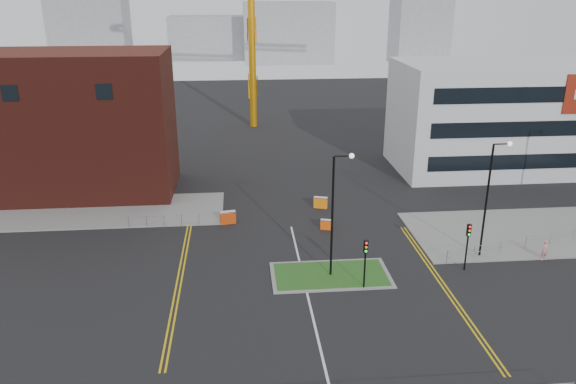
{
  "coord_description": "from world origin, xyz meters",
  "views": [
    {
      "loc": [
        -4.33,
        -27.64,
        19.65
      ],
      "look_at": [
        -0.71,
        12.23,
        5.0
      ],
      "focal_mm": 35.0,
      "sensor_mm": 36.0,
      "label": 1
    }
  ],
  "objects": [
    {
      "name": "ground",
      "position": [
        0.0,
        0.0,
        0.0
      ],
      "size": [
        200.0,
        200.0,
        0.0
      ],
      "primitive_type": "plane",
      "color": "black",
      "rests_on": "ground"
    },
    {
      "name": "streetlamp_right_near",
      "position": [
        14.22,
        10.0,
        5.41
      ],
      "size": [
        1.46,
        0.36,
        9.18
      ],
      "color": "black",
      "rests_on": "ground"
    },
    {
      "name": "railing_right",
      "position": [
        20.5,
        11.5,
        0.78
      ],
      "size": [
        19.05,
        5.05,
        1.1
      ],
      "color": "gray",
      "rests_on": "ground"
    },
    {
      "name": "streetlamp_island",
      "position": [
        2.22,
        8.0,
        5.41
      ],
      "size": [
        1.46,
        0.36,
        9.18
      ],
      "color": "black",
      "rests_on": "ground"
    },
    {
      "name": "skyline_d",
      "position": [
        -8.0,
        140.0,
        6.0
      ],
      "size": [
        30.0,
        12.0,
        12.0
      ],
      "primitive_type": "cube",
      "color": "gray",
      "rests_on": "ground"
    },
    {
      "name": "island_kerb",
      "position": [
        2.0,
        8.0,
        0.04
      ],
      "size": [
        8.6,
        4.6,
        0.08
      ],
      "primitive_type": "cube",
      "color": "slate",
      "rests_on": "ground"
    },
    {
      "name": "traffic_light_right",
      "position": [
        12.0,
        7.98,
        2.57
      ],
      "size": [
        0.28,
        0.33,
        3.65
      ],
      "color": "black",
      "rests_on": "ground"
    },
    {
      "name": "skyline_b",
      "position": [
        10.0,
        130.0,
        8.0
      ],
      "size": [
        24.0,
        12.0,
        16.0
      ],
      "primitive_type": "cube",
      "color": "gray",
      "rests_on": "ground"
    },
    {
      "name": "grass_island",
      "position": [
        2.0,
        8.0,
        0.06
      ],
      "size": [
        8.0,
        4.0,
        0.12
      ],
      "primitive_type": "cube",
      "color": "#1D4918",
      "rests_on": "ground"
    },
    {
      "name": "skyline_c",
      "position": [
        45.0,
        125.0,
        14.0
      ],
      "size": [
        14.0,
        12.0,
        28.0
      ],
      "primitive_type": "cube",
      "color": "gray",
      "rests_on": "ground"
    },
    {
      "name": "pedestrian",
      "position": [
        18.67,
        9.01,
        0.81
      ],
      "size": [
        0.66,
        0.5,
        1.63
      ],
      "primitive_type": "imported",
      "rotation": [
        0.0,
        0.0,
        0.21
      ],
      "color": "#D2888D",
      "rests_on": "ground"
    },
    {
      "name": "barrier_right",
      "position": [
        3.2,
        21.23,
        0.58
      ],
      "size": [
        1.34,
        0.79,
        1.07
      ],
      "color": "orange",
      "rests_on": "ground"
    },
    {
      "name": "yellow_right_a",
      "position": [
        9.5,
        6.0,
        0.01
      ],
      "size": [
        0.12,
        20.0,
        0.01
      ],
      "primitive_type": "cube",
      "color": "gold",
      "rests_on": "ground"
    },
    {
      "name": "centre_line",
      "position": [
        0.0,
        2.0,
        0.01
      ],
      "size": [
        0.15,
        30.0,
        0.01
      ],
      "primitive_type": "cube",
      "color": "silver",
      "rests_on": "ground"
    },
    {
      "name": "pavement_right",
      "position": [
        22.0,
        14.0,
        0.06
      ],
      "size": [
        24.0,
        10.0,
        0.12
      ],
      "primitive_type": "cube",
      "color": "slate",
      "rests_on": "ground"
    },
    {
      "name": "yellow_left_b",
      "position": [
        -8.7,
        10.0,
        0.01
      ],
      "size": [
        0.12,
        24.0,
        0.01
      ],
      "primitive_type": "cube",
      "color": "gold",
      "rests_on": "ground"
    },
    {
      "name": "traffic_light_island",
      "position": [
        4.0,
        5.98,
        2.57
      ],
      "size": [
        0.28,
        0.33,
        3.65
      ],
      "color": "black",
      "rests_on": "ground"
    },
    {
      "name": "yellow_right_b",
      "position": [
        9.8,
        6.0,
        0.01
      ],
      "size": [
        0.12,
        20.0,
        0.01
      ],
      "primitive_type": "cube",
      "color": "gold",
      "rests_on": "ground"
    },
    {
      "name": "brick_building",
      "position": [
        -22.97,
        28.0,
        6.85
      ],
      "size": [
        24.2,
        10.07,
        14.24
      ],
      "color": "#4E1A13",
      "rests_on": "ground"
    },
    {
      "name": "barrier_mid",
      "position": [
        3.0,
        16.2,
        0.49
      ],
      "size": [
        1.12,
        0.61,
        0.89
      ],
      "color": "#F0550D",
      "rests_on": "ground"
    },
    {
      "name": "skyline_a",
      "position": [
        -40.0,
        120.0,
        11.0
      ],
      "size": [
        18.0,
        12.0,
        22.0
      ],
      "primitive_type": "cube",
      "color": "gray",
      "rests_on": "ground"
    },
    {
      "name": "yellow_left_a",
      "position": [
        -9.0,
        10.0,
        0.01
      ],
      "size": [
        0.12,
        24.0,
        0.01
      ],
      "primitive_type": "cube",
      "color": "gold",
      "rests_on": "ground"
    },
    {
      "name": "barrier_left",
      "position": [
        -5.48,
        18.27,
        0.62
      ],
      "size": [
        1.41,
        0.69,
        1.14
      ],
      "color": "#C43B0A",
      "rests_on": "ground"
    },
    {
      "name": "office_block",
      "position": [
        26.01,
        31.97,
        6.0
      ],
      "size": [
        25.0,
        12.2,
        12.0
      ],
      "color": "silver",
      "rests_on": "ground"
    },
    {
      "name": "pavement_left",
      "position": [
        -20.0,
        22.0,
        0.06
      ],
      "size": [
        28.0,
        8.0,
        0.12
      ],
      "primitive_type": "cube",
      "color": "slate",
      "rests_on": "ground"
    },
    {
      "name": "railing_left",
      "position": [
        -11.0,
        18.0,
        0.74
      ],
      "size": [
        6.05,
        0.05,
        1.1
      ],
      "color": "gray",
      "rests_on": "ground"
    }
  ]
}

